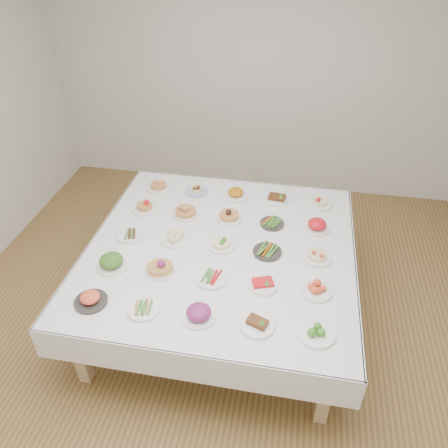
% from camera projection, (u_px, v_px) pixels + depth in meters
% --- Properties ---
extents(room_envelope, '(5.02, 5.02, 2.81)m').
position_uv_depth(room_envelope, '(215.00, 135.00, 2.86)').
color(room_envelope, olive).
rests_on(room_envelope, ground).
extents(display_table, '(2.21, 2.21, 0.75)m').
position_uv_depth(display_table, '(221.00, 253.00, 3.67)').
color(display_table, white).
rests_on(display_table, ground).
extents(dish_0, '(0.23, 0.23, 0.12)m').
position_uv_depth(dish_0, '(90.00, 297.00, 3.09)').
color(dish_0, '#2E2B29').
rests_on(dish_0, display_table).
extents(dish_1, '(0.23, 0.23, 0.05)m').
position_uv_depth(dish_1, '(143.00, 309.00, 3.06)').
color(dish_1, white).
rests_on(dish_1, display_table).
extents(dish_2, '(0.26, 0.26, 0.14)m').
position_uv_depth(dish_2, '(199.00, 311.00, 2.97)').
color(dish_2, white).
rests_on(dish_2, display_table).
extents(dish_3, '(0.24, 0.24, 0.10)m').
position_uv_depth(dish_3, '(257.00, 322.00, 2.93)').
color(dish_3, white).
rests_on(dish_3, display_table).
extents(dish_4, '(0.24, 0.24, 0.10)m').
position_uv_depth(dish_4, '(317.00, 331.00, 2.87)').
color(dish_4, white).
rests_on(dish_4, display_table).
extents(dish_5, '(0.24, 0.24, 0.14)m').
position_uv_depth(dish_5, '(111.00, 261.00, 3.39)').
color(dish_5, white).
rests_on(dish_5, display_table).
extents(dish_6, '(0.23, 0.22, 0.14)m').
position_uv_depth(dish_6, '(160.00, 265.00, 3.35)').
color(dish_6, white).
rests_on(dish_6, display_table).
extents(dish_7, '(0.24, 0.24, 0.06)m').
position_uv_depth(dish_7, '(211.00, 277.00, 3.31)').
color(dish_7, white).
rests_on(dish_7, display_table).
extents(dish_8, '(0.22, 0.22, 0.10)m').
position_uv_depth(dish_8, '(263.00, 282.00, 3.24)').
color(dish_8, white).
rests_on(dish_8, display_table).
extents(dish_9, '(0.22, 0.22, 0.09)m').
position_uv_depth(dish_9, '(317.00, 289.00, 3.18)').
color(dish_9, white).
rests_on(dish_9, display_table).
extents(dish_10, '(0.23, 0.23, 0.05)m').
position_uv_depth(dish_10, '(131.00, 234.00, 3.74)').
color(dish_10, white).
rests_on(dish_10, display_table).
extents(dish_11, '(0.23, 0.23, 0.11)m').
position_uv_depth(dish_11, '(175.00, 236.00, 3.67)').
color(dish_11, white).
rests_on(dish_11, display_table).
extents(dish_12, '(0.23, 0.23, 0.12)m').
position_uv_depth(dish_12, '(221.00, 241.00, 3.61)').
color(dish_12, white).
rests_on(dish_12, display_table).
extents(dish_13, '(0.26, 0.24, 0.06)m').
position_uv_depth(dish_13, '(267.00, 250.00, 3.55)').
color(dish_13, '#2E2B29').
rests_on(dish_13, display_table).
extents(dish_14, '(0.23, 0.23, 0.12)m').
position_uv_depth(dish_14, '(317.00, 254.00, 3.48)').
color(dish_14, white).
rests_on(dish_14, display_table).
extents(dish_15, '(0.24, 0.24, 0.13)m').
position_uv_depth(dish_15, '(144.00, 205.00, 4.03)').
color(dish_15, white).
rests_on(dish_15, display_table).
extents(dish_16, '(0.22, 0.22, 0.15)m').
position_uv_depth(dish_16, '(185.00, 209.00, 3.96)').
color(dish_16, white).
rests_on(dish_16, display_table).
extents(dish_17, '(0.23, 0.23, 0.14)m').
position_uv_depth(dish_17, '(229.00, 213.00, 3.91)').
color(dish_17, white).
rests_on(dish_17, display_table).
extents(dish_18, '(0.21, 0.21, 0.05)m').
position_uv_depth(dish_18, '(272.00, 223.00, 3.87)').
color(dish_18, '#2E2B29').
rests_on(dish_18, display_table).
extents(dish_19, '(0.22, 0.22, 0.13)m').
position_uv_depth(dish_19, '(317.00, 224.00, 3.79)').
color(dish_19, white).
rests_on(dish_19, display_table).
extents(dish_20, '(0.23, 0.23, 0.12)m').
position_uv_depth(dish_20, '(158.00, 185.00, 4.33)').
color(dish_20, white).
rests_on(dish_20, display_table).
extents(dish_21, '(0.22, 0.22, 0.11)m').
position_uv_depth(dish_21, '(197.00, 188.00, 4.29)').
color(dish_21, '#4C66B2').
rests_on(dish_21, display_table).
extents(dish_22, '(0.25, 0.25, 0.13)m').
position_uv_depth(dish_22, '(236.00, 192.00, 4.22)').
color(dish_22, white).
rests_on(dish_22, display_table).
extents(dish_23, '(0.22, 0.22, 0.10)m').
position_uv_depth(dish_23, '(277.00, 197.00, 4.17)').
color(dish_23, white).
rests_on(dish_23, display_table).
extents(dish_24, '(0.24, 0.24, 0.12)m').
position_uv_depth(dish_24, '(320.00, 200.00, 4.10)').
color(dish_24, white).
rests_on(dish_24, display_table).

